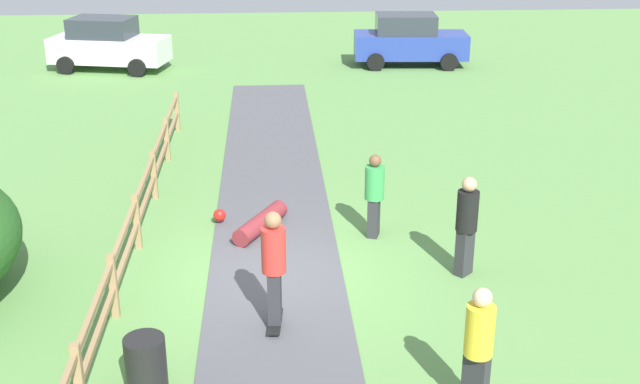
# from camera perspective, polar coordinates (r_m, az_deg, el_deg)

# --- Properties ---
(ground_plane) EXTENTS (60.00, 60.00, 0.00)m
(ground_plane) POSITION_cam_1_polar(r_m,az_deg,el_deg) (14.34, -3.18, -5.93)
(ground_plane) COLOR #60934C
(asphalt_path) EXTENTS (2.40, 28.00, 0.02)m
(asphalt_path) POSITION_cam_1_polar(r_m,az_deg,el_deg) (14.33, -3.19, -5.89)
(asphalt_path) COLOR #515156
(asphalt_path) RESTS_ON ground_plane
(wooden_fence) EXTENTS (0.12, 18.12, 1.10)m
(wooden_fence) POSITION_cam_1_polar(r_m,az_deg,el_deg) (14.27, -13.76, -3.71)
(wooden_fence) COLOR #997A51
(wooden_fence) RESTS_ON ground_plane
(trash_bin) EXTENTS (0.56, 0.56, 0.90)m
(trash_bin) POSITION_cam_1_polar(r_m,az_deg,el_deg) (11.25, -12.34, -12.17)
(trash_bin) COLOR black
(trash_bin) RESTS_ON ground_plane
(skater_riding) EXTENTS (0.41, 0.82, 1.95)m
(skater_riding) POSITION_cam_1_polar(r_m,az_deg,el_deg) (12.25, -3.32, -5.12)
(skater_riding) COLOR black
(skater_riding) RESTS_ON asphalt_path
(skater_fallen) EXTENTS (1.52, 1.64, 0.36)m
(skater_fallen) POSITION_cam_1_polar(r_m,az_deg,el_deg) (15.97, -4.49, -2.17)
(skater_fallen) COLOR maroon
(skater_fallen) RESTS_ON asphalt_path
(bystander_black) EXTENTS (0.54, 0.54, 1.85)m
(bystander_black) POSITION_cam_1_polar(r_m,az_deg,el_deg) (14.13, 10.46, -2.08)
(bystander_black) COLOR #2D2D33
(bystander_black) RESTS_ON ground_plane
(bystander_green) EXTENTS (0.48, 0.48, 1.70)m
(bystander_green) POSITION_cam_1_polar(r_m,az_deg,el_deg) (15.48, 3.91, 0.00)
(bystander_green) COLOR #2D2D33
(bystander_green) RESTS_ON ground_plane
(bystander_yellow) EXTENTS (0.54, 0.54, 1.81)m
(bystander_yellow) POSITION_cam_1_polar(r_m,az_deg,el_deg) (10.66, 11.29, -10.62)
(bystander_yellow) COLOR #2D2D33
(bystander_yellow) RESTS_ON ground_plane
(parked_car_blue) EXTENTS (4.30, 2.22, 1.92)m
(parked_car_blue) POSITION_cam_1_polar(r_m,az_deg,el_deg) (30.56, 6.40, 10.75)
(parked_car_blue) COLOR #283D99
(parked_car_blue) RESTS_ON ground_plane
(parked_car_white) EXTENTS (4.47, 2.69, 1.92)m
(parked_car_white) POSITION_cam_1_polar(r_m,az_deg,el_deg) (30.64, -14.95, 10.20)
(parked_car_white) COLOR silver
(parked_car_white) RESTS_ON ground_plane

